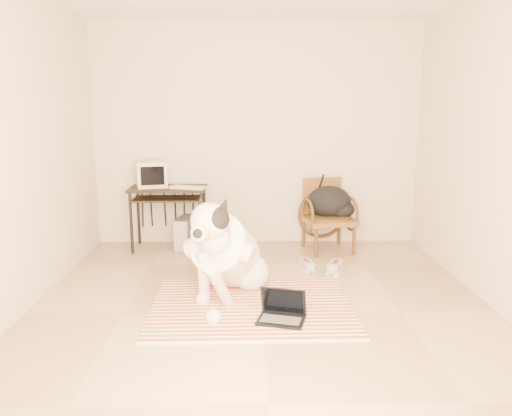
{
  "coord_description": "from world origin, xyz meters",
  "views": [
    {
      "loc": [
        -0.13,
        -3.94,
        1.73
      ],
      "look_at": [
        -0.04,
        0.31,
        0.84
      ],
      "focal_mm": 35.0,
      "sensor_mm": 36.0,
      "label": 1
    }
  ],
  "objects_px": {
    "pc_tower": "(186,233)",
    "backpack": "(331,203)",
    "computer_desk": "(168,196)",
    "crt_monitor": "(151,174)",
    "laptop": "(282,312)",
    "dog": "(226,254)",
    "rattan_chair": "(327,215)"
  },
  "relations": [
    {
      "from": "pc_tower",
      "to": "backpack",
      "type": "relative_size",
      "value": 0.8
    },
    {
      "from": "computer_desk",
      "to": "pc_tower",
      "type": "relative_size",
      "value": 2.04
    },
    {
      "from": "computer_desk",
      "to": "crt_monitor",
      "type": "xyz_separation_m",
      "value": [
        -0.2,
        0.05,
        0.26
      ]
    },
    {
      "from": "laptop",
      "to": "crt_monitor",
      "type": "distance_m",
      "value": 2.73
    },
    {
      "from": "laptop",
      "to": "computer_desk",
      "type": "xyz_separation_m",
      "value": [
        -1.22,
        2.14,
        0.57
      ]
    },
    {
      "from": "backpack",
      "to": "computer_desk",
      "type": "bearing_deg",
      "value": 177.73
    },
    {
      "from": "crt_monitor",
      "to": "pc_tower",
      "type": "bearing_deg",
      "value": -9.81
    },
    {
      "from": "laptop",
      "to": "backpack",
      "type": "height_order",
      "value": "backpack"
    },
    {
      "from": "crt_monitor",
      "to": "backpack",
      "type": "xyz_separation_m",
      "value": [
        2.15,
        -0.12,
        -0.34
      ]
    },
    {
      "from": "dog",
      "to": "backpack",
      "type": "xyz_separation_m",
      "value": [
        1.21,
        1.48,
        0.17
      ]
    },
    {
      "from": "computer_desk",
      "to": "rattan_chair",
      "type": "bearing_deg",
      "value": -2.66
    },
    {
      "from": "computer_desk",
      "to": "crt_monitor",
      "type": "distance_m",
      "value": 0.33
    },
    {
      "from": "backpack",
      "to": "crt_monitor",
      "type": "bearing_deg",
      "value": 176.68
    },
    {
      "from": "pc_tower",
      "to": "rattan_chair",
      "type": "relative_size",
      "value": 0.53
    },
    {
      "from": "crt_monitor",
      "to": "rattan_chair",
      "type": "height_order",
      "value": "crt_monitor"
    },
    {
      "from": "dog",
      "to": "pc_tower",
      "type": "bearing_deg",
      "value": 109.45
    },
    {
      "from": "laptop",
      "to": "backpack",
      "type": "relative_size",
      "value": 0.76
    },
    {
      "from": "computer_desk",
      "to": "backpack",
      "type": "relative_size",
      "value": 1.63
    },
    {
      "from": "rattan_chair",
      "to": "backpack",
      "type": "relative_size",
      "value": 1.52
    },
    {
      "from": "rattan_chair",
      "to": "backpack",
      "type": "xyz_separation_m",
      "value": [
        0.05,
        0.01,
        0.14
      ]
    },
    {
      "from": "computer_desk",
      "to": "rattan_chair",
      "type": "height_order",
      "value": "rattan_chair"
    },
    {
      "from": "rattan_chair",
      "to": "pc_tower",
      "type": "bearing_deg",
      "value": 177.77
    },
    {
      "from": "laptop",
      "to": "crt_monitor",
      "type": "bearing_deg",
      "value": 123.02
    },
    {
      "from": "laptop",
      "to": "pc_tower",
      "type": "distance_m",
      "value": 2.35
    },
    {
      "from": "dog",
      "to": "rattan_chair",
      "type": "distance_m",
      "value": 1.87
    },
    {
      "from": "crt_monitor",
      "to": "pc_tower",
      "type": "relative_size",
      "value": 0.93
    },
    {
      "from": "dog",
      "to": "computer_desk",
      "type": "distance_m",
      "value": 1.75
    },
    {
      "from": "computer_desk",
      "to": "crt_monitor",
      "type": "relative_size",
      "value": 2.18
    },
    {
      "from": "laptop",
      "to": "backpack",
      "type": "xyz_separation_m",
      "value": [
        0.73,
        2.06,
        0.49
      ]
    },
    {
      "from": "dog",
      "to": "pc_tower",
      "type": "distance_m",
      "value": 1.64
    },
    {
      "from": "dog",
      "to": "computer_desk",
      "type": "height_order",
      "value": "dog"
    },
    {
      "from": "crt_monitor",
      "to": "backpack",
      "type": "relative_size",
      "value": 0.75
    }
  ]
}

